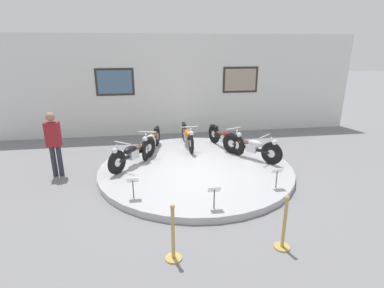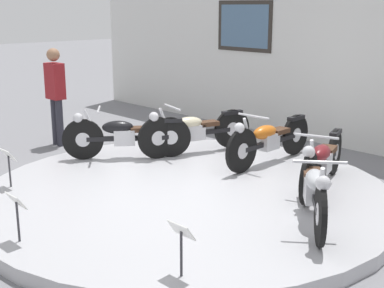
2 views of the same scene
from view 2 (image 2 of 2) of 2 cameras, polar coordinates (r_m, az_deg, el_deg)
The scene contains 12 objects.
ground_plane at distance 7.03m, azimuth -0.56°, elevation -6.05°, with size 60.00×60.00×0.00m, color slate.
display_platform at distance 7.00m, azimuth -0.56°, elevation -5.42°, with size 5.33×5.33×0.16m, color #ADADB2.
back_wall at distance 9.72m, azimuth 16.93°, elevation 10.49°, with size 14.00×0.22×3.77m.
motorcycle_black at distance 8.32m, azimuth -7.23°, elevation 1.05°, with size 1.25×1.61×0.79m.
motorcycle_cream at distance 8.53m, azimuth 0.20°, elevation 1.55°, with size 0.68×1.94×0.80m.
motorcycle_orange at distance 8.05m, azimuth 8.16°, elevation 0.58°, with size 0.54×1.99×0.80m.
motorcycle_maroon at distance 7.07m, azimuth 13.71°, elevation -1.66°, with size 0.75×1.90×0.80m.
motorcycle_silver at distance 6.01m, azimuth 12.90°, elevation -4.49°, with size 1.31×1.57×0.80m.
info_placard_front_left at distance 7.33m, azimuth -18.97°, elevation -1.61°, with size 0.26×0.11×0.51m.
info_placard_front_centre at distance 5.62m, azimuth -18.19°, elevation -6.41°, with size 0.26×0.11×0.51m.
info_placard_front_right at distance 4.68m, azimuth -1.16°, elevation -9.93°, with size 0.26×0.11×0.51m.
visitor_standing at distance 9.89m, azimuth -14.36°, elevation 5.53°, with size 0.36×0.23×1.75m.
Camera 2 is at (4.80, -4.49, 2.47)m, focal length 50.00 mm.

